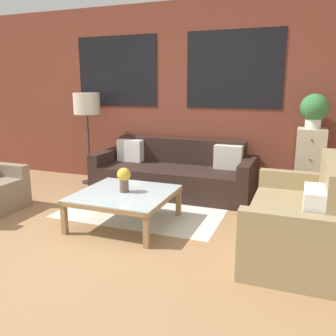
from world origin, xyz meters
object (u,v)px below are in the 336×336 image
(potted_plant, at_px, (314,109))
(floor_lamp, at_px, (87,106))
(drawer_cabinet, at_px, (309,166))
(settee_vintage, at_px, (298,221))
(coffee_table, at_px, (125,196))
(flower_vase, at_px, (124,178))
(couch_dark, at_px, (173,175))

(potted_plant, bearing_deg, floor_lamp, -177.24)
(drawer_cabinet, xyz_separation_m, potted_plant, (-0.00, 0.00, 0.76))
(settee_vintage, distance_m, floor_lamp, 3.70)
(settee_vintage, height_order, drawer_cabinet, drawer_cabinet)
(coffee_table, relative_size, flower_vase, 3.70)
(drawer_cabinet, height_order, flower_vase, drawer_cabinet)
(drawer_cabinet, distance_m, flower_vase, 2.54)
(couch_dark, xyz_separation_m, settee_vintage, (1.77, -1.40, 0.03))
(couch_dark, height_order, coffee_table, couch_dark)
(couch_dark, distance_m, settee_vintage, 2.26)
(floor_lamp, relative_size, drawer_cabinet, 1.43)
(settee_vintage, bearing_deg, floor_lamp, 155.87)
(coffee_table, bearing_deg, settee_vintage, -0.74)
(floor_lamp, height_order, drawer_cabinet, floor_lamp)
(settee_vintage, xyz_separation_m, floor_lamp, (-3.26, 1.46, 0.95))
(settee_vintage, height_order, floor_lamp, floor_lamp)
(couch_dark, relative_size, settee_vintage, 1.47)
(flower_vase, bearing_deg, coffee_table, -46.77)
(floor_lamp, distance_m, flower_vase, 2.11)
(potted_plant, bearing_deg, drawer_cabinet, -90.00)
(potted_plant, distance_m, flower_vase, 2.64)
(flower_vase, bearing_deg, settee_vintage, -1.08)
(settee_vintage, bearing_deg, couch_dark, 141.62)
(couch_dark, xyz_separation_m, coffee_table, (-0.09, -1.38, 0.06))
(floor_lamp, relative_size, potted_plant, 3.24)
(settee_vintage, distance_m, flower_vase, 1.89)
(drawer_cabinet, bearing_deg, floor_lamp, -177.24)
(couch_dark, bearing_deg, settee_vintage, -38.38)
(couch_dark, xyz_separation_m, potted_plant, (1.87, 0.22, 1.00))
(drawer_cabinet, bearing_deg, coffee_table, -140.86)
(settee_vintage, bearing_deg, drawer_cabinet, 86.52)
(couch_dark, xyz_separation_m, floor_lamp, (-1.49, 0.06, 0.98))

